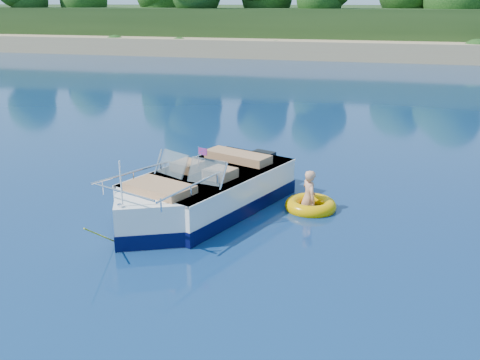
# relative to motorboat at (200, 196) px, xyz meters

# --- Properties ---
(ground) EXTENTS (160.00, 160.00, 0.00)m
(ground) POSITION_rel_motorboat_xyz_m (1.23, -0.54, -0.39)
(ground) COLOR #0A1E4C
(ground) RESTS_ON ground
(shoreline) EXTENTS (170.00, 59.00, 6.00)m
(shoreline) POSITION_rel_motorboat_xyz_m (1.23, 63.23, 0.58)
(shoreline) COLOR tan
(shoreline) RESTS_ON ground
(motorboat) EXTENTS (3.48, 5.81, 2.03)m
(motorboat) POSITION_rel_motorboat_xyz_m (0.00, 0.00, 0.00)
(motorboat) COLOR white
(motorboat) RESTS_ON ground
(tow_tube) EXTENTS (1.35, 1.35, 0.32)m
(tow_tube) POSITION_rel_motorboat_xyz_m (2.42, 0.86, -0.31)
(tow_tube) COLOR #E4A500
(tow_tube) RESTS_ON ground
(boy) EXTENTS (0.71, 0.82, 1.50)m
(boy) POSITION_rel_motorboat_xyz_m (2.34, 0.95, -0.39)
(boy) COLOR tan
(boy) RESTS_ON ground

